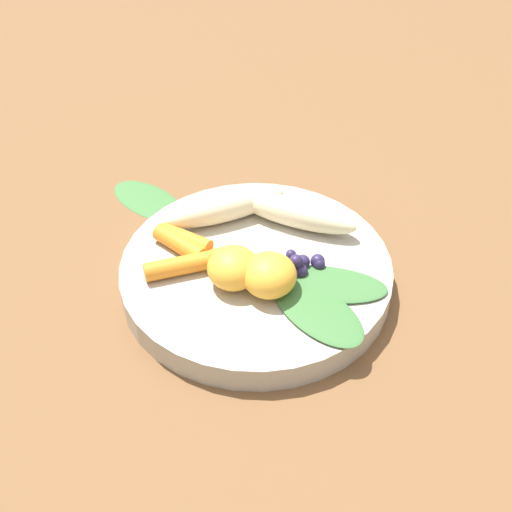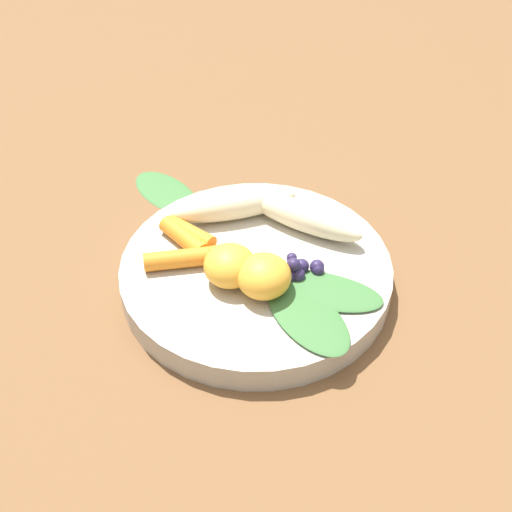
{
  "view_description": "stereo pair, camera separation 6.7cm",
  "coord_description": "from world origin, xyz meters",
  "px_view_note": "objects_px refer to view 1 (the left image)",
  "views": [
    {
      "loc": [
        -0.3,
        -0.4,
        0.49
      ],
      "look_at": [
        0.0,
        0.0,
        0.04
      ],
      "focal_mm": 47.1,
      "sensor_mm": 36.0,
      "label": 1
    },
    {
      "loc": [
        -0.24,
        -0.43,
        0.49
      ],
      "look_at": [
        0.0,
        0.0,
        0.04
      ],
      "focal_mm": 47.1,
      "sensor_mm": 36.0,
      "label": 2
    }
  ],
  "objects_px": {
    "orange_segment_near": "(269,275)",
    "kale_leaf_stray": "(148,199)",
    "banana_peeled_left": "(225,207)",
    "banana_peeled_right": "(295,213)",
    "bowl": "(256,274)"
  },
  "relations": [
    {
      "from": "banana_peeled_left",
      "to": "banana_peeled_right",
      "type": "relative_size",
      "value": 1.0
    },
    {
      "from": "kale_leaf_stray",
      "to": "orange_segment_near",
      "type": "bearing_deg",
      "value": 169.34
    },
    {
      "from": "banana_peeled_left",
      "to": "banana_peeled_right",
      "type": "distance_m",
      "value": 0.07
    },
    {
      "from": "bowl",
      "to": "banana_peeled_right",
      "type": "relative_size",
      "value": 2.02
    },
    {
      "from": "banana_peeled_right",
      "to": "orange_segment_near",
      "type": "bearing_deg",
      "value": 97.13
    },
    {
      "from": "banana_peeled_left",
      "to": "kale_leaf_stray",
      "type": "height_order",
      "value": "banana_peeled_left"
    },
    {
      "from": "orange_segment_near",
      "to": "kale_leaf_stray",
      "type": "bearing_deg",
      "value": 91.71
    },
    {
      "from": "kale_leaf_stray",
      "to": "bowl",
      "type": "bearing_deg",
      "value": 173.4
    },
    {
      "from": "banana_peeled_right",
      "to": "kale_leaf_stray",
      "type": "relative_size",
      "value": 1.28
    },
    {
      "from": "banana_peeled_left",
      "to": "orange_segment_near",
      "type": "xyz_separation_m",
      "value": [
        -0.03,
        -0.11,
        0.0
      ]
    },
    {
      "from": "banana_peeled_left",
      "to": "banana_peeled_right",
      "type": "bearing_deg",
      "value": 149.9
    },
    {
      "from": "banana_peeled_right",
      "to": "bowl",
      "type": "bearing_deg",
      "value": 79.65
    },
    {
      "from": "bowl",
      "to": "kale_leaf_stray",
      "type": "relative_size",
      "value": 2.58
    },
    {
      "from": "orange_segment_near",
      "to": "banana_peeled_left",
      "type": "bearing_deg",
      "value": 75.89
    },
    {
      "from": "banana_peeled_left",
      "to": "kale_leaf_stray",
      "type": "bearing_deg",
      "value": -58.67
    }
  ]
}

